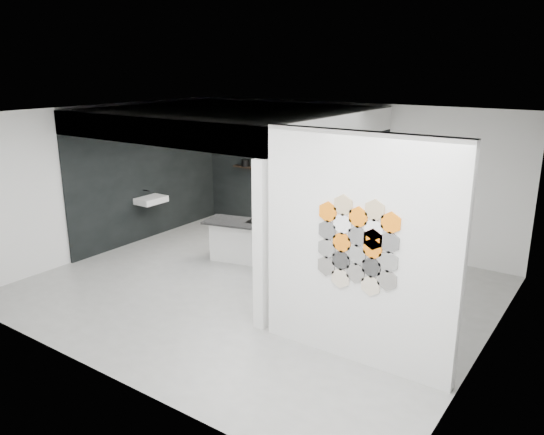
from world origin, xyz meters
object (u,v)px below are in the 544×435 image
(stockpot, at_px, (246,163))
(bottle_dark, at_px, (271,166))
(glass_vase, at_px, (349,176))
(wall_basin, at_px, (151,200))
(glass_bowl, at_px, (349,178))
(utensil_cup, at_px, (265,166))
(kettle, at_px, (338,175))
(kitchen_island, at_px, (246,241))
(partition_panel, at_px, (358,251))

(stockpot, xyz_separation_m, bottle_dark, (0.70, 0.00, 0.01))
(stockpot, xyz_separation_m, glass_vase, (2.55, 0.00, 0.00))
(wall_basin, relative_size, glass_vase, 3.74)
(glass_bowl, relative_size, utensil_cup, 1.08)
(stockpot, bearing_deg, glass_vase, 0.00)
(kettle, bearing_deg, stockpot, 171.11)
(utensil_cup, bearing_deg, kitchen_island, -64.09)
(wall_basin, height_order, bottle_dark, bottle_dark)
(glass_vase, relative_size, utensil_cup, 1.42)
(stockpot, relative_size, glass_vase, 1.17)
(utensil_cup, bearing_deg, glass_vase, 0.00)
(kettle, relative_size, glass_vase, 1.07)
(kitchen_island, distance_m, utensil_cup, 2.37)
(wall_basin, xyz_separation_m, utensil_cup, (1.38, 2.07, 0.53))
(glass_bowl, xyz_separation_m, glass_vase, (0.00, 0.00, 0.04))
(partition_panel, relative_size, glass_vase, 17.46)
(stockpot, bearing_deg, bottle_dark, 0.00)
(partition_panel, distance_m, stockpot, 6.02)
(glass_vase, bearing_deg, glass_bowl, 0.00)
(kettle, bearing_deg, kitchen_island, -121.94)
(glass_bowl, bearing_deg, wall_basin, -148.65)
(kettle, relative_size, utensil_cup, 1.52)
(kitchen_island, xyz_separation_m, bottle_dark, (-0.78, 1.94, 1.02))
(glass_vase, bearing_deg, kitchen_island, -118.79)
(partition_panel, bearing_deg, kitchen_island, 148.46)
(kettle, distance_m, glass_bowl, 0.24)
(partition_panel, bearing_deg, glass_vase, 118.23)
(bottle_dark, bearing_deg, wall_basin, -126.77)
(partition_panel, relative_size, bottle_dark, 15.78)
(glass_vase, height_order, utensil_cup, glass_vase)
(glass_vase, relative_size, bottle_dark, 0.90)
(stockpot, height_order, glass_vase, glass_vase)
(bottle_dark, bearing_deg, kitchen_island, -68.03)
(kitchen_island, xyz_separation_m, utensil_cup, (-0.94, 1.94, 0.98))
(wall_basin, relative_size, stockpot, 3.19)
(glass_vase, distance_m, bottle_dark, 1.85)
(wall_basin, distance_m, utensil_cup, 2.54)
(kettle, bearing_deg, wall_basin, -155.64)
(wall_basin, bearing_deg, glass_bowl, 31.35)
(kettle, xyz_separation_m, bottle_dark, (-1.61, 0.00, 0.02))
(partition_panel, relative_size, kettle, 16.29)
(stockpot, relative_size, kettle, 1.10)
(kettle, bearing_deg, bottle_dark, 171.11)
(wall_basin, xyz_separation_m, bottle_dark, (1.54, 2.07, 0.56))
(stockpot, bearing_deg, partition_panel, -39.91)
(wall_basin, relative_size, bottle_dark, 3.38)
(stockpot, distance_m, kettle, 2.31)
(stockpot, distance_m, utensil_cup, 0.54)
(wall_basin, distance_m, glass_vase, 4.01)
(kitchen_island, xyz_separation_m, glass_vase, (1.06, 1.94, 1.01))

